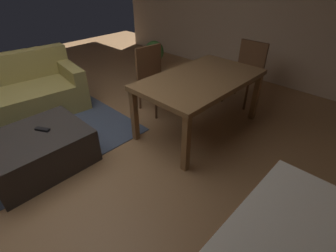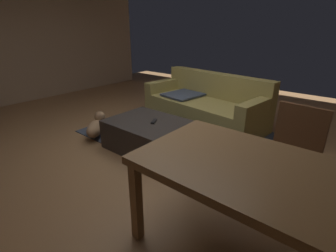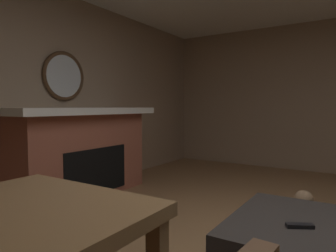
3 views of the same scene
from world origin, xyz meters
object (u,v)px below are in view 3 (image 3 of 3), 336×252
at_px(round_wall_mirror, 64,76).
at_px(small_dog, 285,210).
at_px(tv_remote, 300,226).
at_px(fireplace, 81,152).
at_px(ottoman_coffee_table, 299,252).

bearing_deg(round_wall_mirror, small_dog, 95.91).
relative_size(round_wall_mirror, tv_remote, 4.00).
bearing_deg(fireplace, round_wall_mirror, -90.00).
xyz_separation_m(fireplace, tv_remote, (0.66, 2.68, -0.15)).
distance_m(tv_remote, small_dog, 1.01).
relative_size(ottoman_coffee_table, small_dog, 2.00).
bearing_deg(round_wall_mirror, tv_remote, 77.44).
height_order(fireplace, small_dog, fireplace).
bearing_deg(small_dog, ottoman_coffee_table, 17.06).
xyz_separation_m(round_wall_mirror, tv_remote, (0.66, 2.97, -1.12)).
height_order(round_wall_mirror, small_dog, round_wall_mirror).
relative_size(round_wall_mirror, small_dog, 1.25).
relative_size(round_wall_mirror, ottoman_coffee_table, 0.63).
bearing_deg(tv_remote, small_dog, 167.63).
xyz_separation_m(fireplace, round_wall_mirror, (0.00, -0.29, 0.96)).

